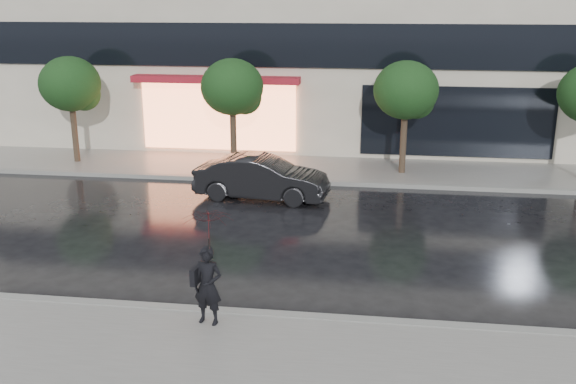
# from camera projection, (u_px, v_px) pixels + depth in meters

# --- Properties ---
(ground) EXTENTS (120.00, 120.00, 0.00)m
(ground) POSITION_uv_depth(u_px,v_px,m) (272.00, 296.00, 13.42)
(ground) COLOR black
(ground) RESTS_ON ground
(sidewalk_near) EXTENTS (60.00, 4.50, 0.12)m
(sidewalk_near) POSITION_uv_depth(u_px,v_px,m) (240.00, 382.00, 10.32)
(sidewalk_near) COLOR slate
(sidewalk_near) RESTS_ON ground
(sidewalk_far) EXTENTS (60.00, 3.50, 0.12)m
(sidewalk_far) POSITION_uv_depth(u_px,v_px,m) (317.00, 169.00, 23.12)
(sidewalk_far) COLOR slate
(sidewalk_far) RESTS_ON ground
(curb_near) EXTENTS (60.00, 0.25, 0.14)m
(curb_near) POSITION_uv_depth(u_px,v_px,m) (264.00, 316.00, 12.45)
(curb_near) COLOR gray
(curb_near) RESTS_ON ground
(curb_far) EXTENTS (60.00, 0.25, 0.14)m
(curb_far) POSITION_uv_depth(u_px,v_px,m) (312.00, 182.00, 21.45)
(curb_far) COLOR gray
(curb_far) RESTS_ON ground
(tree_far_west) EXTENTS (2.20, 2.20, 3.99)m
(tree_far_west) POSITION_uv_depth(u_px,v_px,m) (72.00, 86.00, 23.23)
(tree_far_west) COLOR #33261C
(tree_far_west) RESTS_ON ground
(tree_mid_west) EXTENTS (2.20, 2.20, 3.99)m
(tree_mid_west) POSITION_uv_depth(u_px,v_px,m) (234.00, 89.00, 22.46)
(tree_mid_west) COLOR #33261C
(tree_mid_west) RESTS_ON ground
(tree_mid_east) EXTENTS (2.20, 2.20, 3.99)m
(tree_mid_east) POSITION_uv_depth(u_px,v_px,m) (408.00, 92.00, 21.68)
(tree_mid_east) COLOR #33261C
(tree_mid_east) RESTS_ON ground
(parked_car) EXTENTS (4.22, 1.85, 1.35)m
(parked_car) POSITION_uv_depth(u_px,v_px,m) (262.00, 178.00, 19.74)
(parked_car) COLOR black
(parked_car) RESTS_ON ground
(pedestrian_with_umbrella) EXTENTS (1.08, 1.09, 2.22)m
(pedestrian_with_umbrella) POSITION_uv_depth(u_px,v_px,m) (208.00, 249.00, 11.64)
(pedestrian_with_umbrella) COLOR black
(pedestrian_with_umbrella) RESTS_ON sidewalk_near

